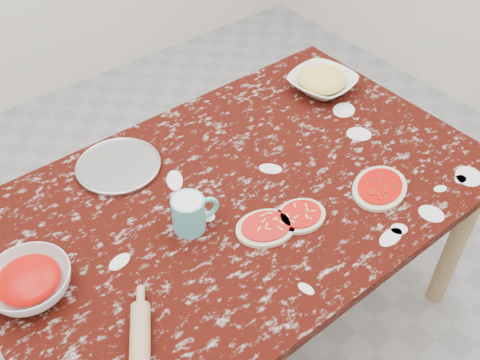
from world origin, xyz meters
name	(u,v)px	position (x,y,z in m)	size (l,w,h in m)	color
ground	(240,321)	(0.00, 0.00, 0.00)	(4.00, 4.00, 0.00)	gray
worktable	(240,209)	(0.00, 0.00, 0.67)	(1.60, 1.00, 0.75)	black
pizza_tray	(119,166)	(-0.24, 0.34, 0.76)	(0.27, 0.27, 0.01)	#B2B2B7
sauce_bowl	(30,283)	(-0.66, 0.05, 0.78)	(0.22, 0.22, 0.07)	white
cheese_bowl	(322,83)	(0.60, 0.24, 0.78)	(0.24, 0.24, 0.06)	white
flour_mug	(190,213)	(-0.20, -0.02, 0.81)	(0.14, 0.10, 0.11)	#53B8BC
pizza_left	(266,228)	(-0.04, -0.17, 0.76)	(0.22, 0.19, 0.02)	beige
pizza_mid	(301,216)	(0.07, -0.20, 0.76)	(0.17, 0.15, 0.02)	beige
pizza_right	(380,188)	(0.35, -0.27, 0.76)	(0.25, 0.22, 0.02)	beige
rolling_pin	(140,351)	(-0.54, -0.29, 0.78)	(0.05, 0.05, 0.25)	tan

